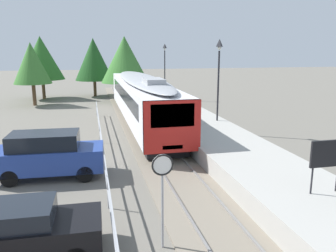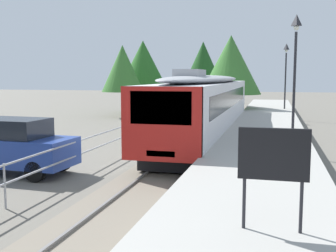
# 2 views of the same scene
# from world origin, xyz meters

# --- Properties ---
(ground_plane) EXTENTS (160.00, 160.00, 0.00)m
(ground_plane) POSITION_xyz_m (-3.00, 22.00, 0.00)
(ground_plane) COLOR #6B665B
(track_rails) EXTENTS (3.20, 60.00, 0.14)m
(track_rails) POSITION_xyz_m (0.00, 22.00, 0.03)
(track_rails) COLOR slate
(track_rails) RESTS_ON ground
(commuter_train) EXTENTS (2.82, 19.69, 3.74)m
(commuter_train) POSITION_xyz_m (0.00, 25.58, 2.15)
(commuter_train) COLOR silver
(commuter_train) RESTS_ON track_rails
(station_platform) EXTENTS (3.90, 60.00, 0.90)m
(station_platform) POSITION_xyz_m (3.25, 22.00, 0.45)
(station_platform) COLOR #A8A59E
(station_platform) RESTS_ON ground
(platform_lamp_mid_platform) EXTENTS (0.34, 0.34, 5.35)m
(platform_lamp_mid_platform) POSITION_xyz_m (4.51, 21.69, 4.62)
(platform_lamp_mid_platform) COLOR #232328
(platform_lamp_mid_platform) RESTS_ON station_platform
(platform_lamp_far_end) EXTENTS (0.34, 0.34, 5.35)m
(platform_lamp_far_end) POSITION_xyz_m (4.51, 38.19, 4.62)
(platform_lamp_far_end) COLOR #232328
(platform_lamp_far_end) RESTS_ON station_platform
(platform_notice_board) EXTENTS (1.20, 0.08, 1.80)m
(platform_notice_board) POSITION_xyz_m (3.69, 9.74, 2.19)
(platform_notice_board) COLOR #232328
(platform_notice_board) RESTS_ON station_platform
(speed_limit_sign) EXTENTS (0.61, 0.10, 2.81)m
(speed_limit_sign) POSITION_xyz_m (-1.92, 9.15, 2.12)
(speed_limit_sign) COLOR #9EA0A5
(speed_limit_sign) RESTS_ON ground
(carpark_fence) EXTENTS (0.06, 36.06, 1.25)m
(carpark_fence) POSITION_xyz_m (-3.30, 12.00, 0.91)
(carpark_fence) COLOR #9EA0A5
(carpark_fence) RESTS_ON ground
(parked_hatchback_black) EXTENTS (4.04, 1.86, 1.53)m
(parked_hatchback_black) POSITION_xyz_m (-5.66, 9.58, 0.79)
(parked_hatchback_black) COLOR black
(parked_hatchback_black) RESTS_ON ground
(parked_suv_blue) EXTENTS (4.69, 2.13, 2.04)m
(parked_suv_blue) POSITION_xyz_m (-5.65, 15.67, 1.06)
(parked_suv_blue) COLOR navy
(parked_suv_blue) RESTS_ON ground
(tree_behind_carpark) EXTENTS (3.71, 3.71, 6.32)m
(tree_behind_carpark) POSITION_xyz_m (-9.35, 37.15, 4.26)
(tree_behind_carpark) COLOR brown
(tree_behind_carpark) RESTS_ON ground
(tree_behind_station_far) EXTENTS (4.98, 4.98, 7.10)m
(tree_behind_station_far) POSITION_xyz_m (-9.03, 42.00, 4.66)
(tree_behind_station_far) COLOR brown
(tree_behind_station_far) RESTS_ON ground
(tree_distant_left) EXTENTS (4.54, 4.54, 6.96)m
(tree_distant_left) POSITION_xyz_m (-3.19, 43.00, 4.45)
(tree_distant_left) COLOR brown
(tree_distant_left) RESTS_ON ground
(tree_distant_centre) EXTENTS (5.17, 5.17, 7.02)m
(tree_distant_centre) POSITION_xyz_m (0.02, 37.97, 4.54)
(tree_distant_centre) COLOR brown
(tree_distant_centre) RESTS_ON ground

